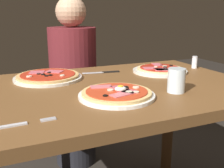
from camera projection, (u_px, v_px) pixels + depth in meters
The scene contains 9 objects.
dining_table at pixel (110, 112), 1.19m from camera, with size 1.26×0.83×0.78m.
pizza_foreground at pixel (117, 94), 1.01m from camera, with size 0.28×0.28×0.05m.
pizza_across_left at pixel (48, 77), 1.28m from camera, with size 0.32×0.32×0.03m.
pizza_across_right at pixel (160, 70), 1.43m from camera, with size 0.28×0.28×0.03m.
water_glass_far at pixel (176, 82), 1.07m from camera, with size 0.07×0.07×0.09m.
fork at pixel (24, 124), 0.77m from camera, with size 0.16×0.02×0.00m.
knife at pixel (104, 72), 1.41m from camera, with size 0.20×0.05×0.01m.
salt_shaker at pixel (195, 62), 1.52m from camera, with size 0.03×0.03×0.07m.
diner_person at pixel (74, 88), 1.91m from camera, with size 0.32×0.32×1.18m.
Camera 1 is at (-0.44, -1.03, 1.09)m, focal length 43.80 mm.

